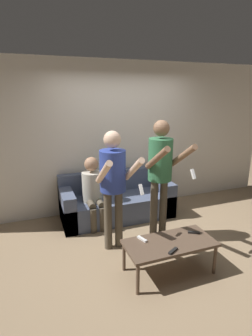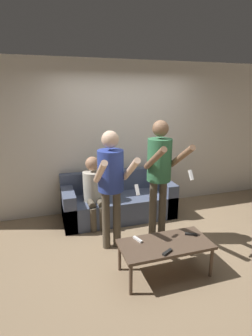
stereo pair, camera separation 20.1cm
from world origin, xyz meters
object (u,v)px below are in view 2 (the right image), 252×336
object	(u,v)px
couch	(118,202)
remote_mid	(191,234)
remote_far	(138,239)
person_standing_right	(160,168)
person_seated	(94,188)
person_standing_left	(111,177)
remote_near	(167,252)
coffee_table	(165,246)

from	to	relation	value
couch	remote_mid	size ratio (longest dim) A/B	13.06
couch	remote_far	distance (m)	1.54
person_standing_right	person_seated	size ratio (longest dim) A/B	1.55
couch	person_standing_left	bearing A→B (deg)	-110.54
person_standing_left	person_standing_right	bearing A→B (deg)	-0.06
person_standing_right	remote_near	world-z (taller)	person_standing_right
remote_far	remote_mid	bearing A→B (deg)	-7.27
person_standing_left	remote_near	world-z (taller)	person_standing_left
person_standing_left	person_standing_right	xyz separation A→B (m)	(0.70, -0.00, 0.08)
coffee_table	remote_far	xyz separation A→B (m)	(-0.30, 0.16, 0.05)
couch	coffee_table	bearing A→B (deg)	-86.02
couch	person_standing_right	world-z (taller)	person_standing_right
remote_near	remote_mid	size ratio (longest dim) A/B	1.00
couch	coffee_table	distance (m)	1.69
person_seated	remote_far	xyz separation A→B (m)	(0.27, -1.38, -0.21)
couch	person_seated	xyz separation A→B (m)	(-0.45, -0.15, 0.36)
couch	remote_mid	xyz separation A→B (m)	(0.50, -1.61, 0.15)
coffee_table	remote_near	distance (m)	0.21
remote_near	remote_mid	bearing A→B (deg)	29.83
person_seated	coffee_table	size ratio (longest dim) A/B	1.05
couch	coffee_table	xyz separation A→B (m)	(0.12, -1.68, 0.10)
couch	remote_near	world-z (taller)	couch
person_standing_left	remote_mid	size ratio (longest dim) A/B	11.28
coffee_table	remote_mid	distance (m)	0.40
person_standing_left	remote_mid	bearing A→B (deg)	-38.14
person_seated	couch	bearing A→B (deg)	17.83
couch	remote_near	distance (m)	1.88
remote_near	remote_mid	world-z (taller)	same
remote_far	couch	bearing A→B (deg)	83.30
remote_near	person_seated	bearing A→B (deg)	106.11
person_standing_right	remote_near	size ratio (longest dim) A/B	12.01
person_standing_right	remote_far	size ratio (longest dim) A/B	11.64
person_standing_right	remote_near	bearing A→B (deg)	-108.11
remote_mid	remote_far	world-z (taller)	same
person_seated	remote_near	world-z (taller)	person_seated
couch	person_standing_left	world-z (taller)	person_standing_left
person_seated	remote_mid	world-z (taller)	person_seated
couch	person_standing_right	bearing A→B (deg)	-69.45
person_standing_right	person_standing_left	bearing A→B (deg)	179.94
person_seated	remote_near	xyz separation A→B (m)	(0.50, -1.73, -0.21)
person_standing_right	person_seated	world-z (taller)	person_standing_right
person_standing_right	remote_mid	xyz separation A→B (m)	(0.15, -0.67, -0.70)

